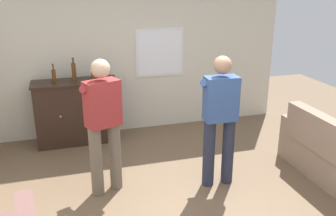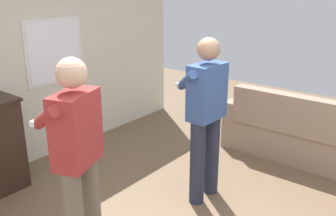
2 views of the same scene
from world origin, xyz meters
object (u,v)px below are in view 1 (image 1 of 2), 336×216
(bottle_liquor_amber, at_px, (74,71))
(person_standing_right, at_px, (220,115))
(bottle_wine_green, at_px, (54,75))
(bottle_spirits_clear, at_px, (94,74))
(sideboard_cabinet, at_px, (77,112))
(person_standing_left, at_px, (103,121))

(bottle_liquor_amber, relative_size, person_standing_right, 0.21)
(bottle_wine_green, height_order, bottle_liquor_amber, bottle_liquor_amber)
(bottle_wine_green, xyz_separation_m, bottle_spirits_clear, (0.59, -0.07, -0.00))
(sideboard_cabinet, distance_m, person_standing_left, 1.69)
(sideboard_cabinet, relative_size, bottle_spirits_clear, 4.76)
(bottle_liquor_amber, distance_m, bottle_spirits_clear, 0.31)
(person_standing_left, bearing_deg, bottle_spirits_clear, 87.74)
(bottle_spirits_clear, xyz_separation_m, person_standing_left, (-0.06, -1.57, -0.19))
(bottle_wine_green, bearing_deg, bottle_liquor_amber, 3.00)
(bottle_spirits_clear, distance_m, person_standing_left, 1.58)
(bottle_liquor_amber, distance_m, person_standing_left, 1.68)
(bottle_liquor_amber, height_order, person_standing_right, person_standing_right)
(bottle_wine_green, height_order, person_standing_right, person_standing_right)
(sideboard_cabinet, xyz_separation_m, bottle_liquor_amber, (0.01, 0.03, 0.66))
(person_standing_right, bearing_deg, sideboard_cabinet, 131.66)
(person_standing_left, relative_size, person_standing_right, 1.00)
(sideboard_cabinet, distance_m, bottle_wine_green, 0.68)
(sideboard_cabinet, relative_size, person_standing_left, 0.78)
(sideboard_cabinet, xyz_separation_m, bottle_spirits_clear, (0.30, -0.05, 0.61))
(bottle_wine_green, distance_m, person_standing_left, 1.73)
(bottle_liquor_amber, bearing_deg, bottle_spirits_clear, -16.37)
(bottle_wine_green, relative_size, person_standing_left, 0.17)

